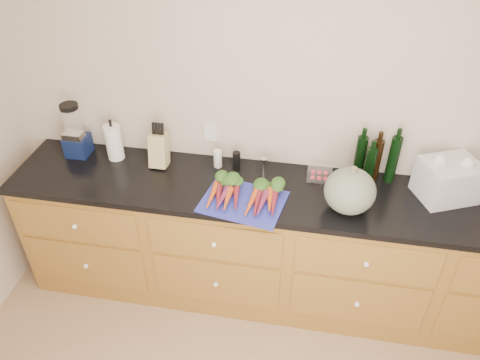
% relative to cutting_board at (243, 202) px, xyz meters
% --- Properties ---
extents(wall_back, '(4.10, 0.05, 2.60)m').
position_rel_cutting_board_xyz_m(wall_back, '(0.30, 0.48, 0.35)').
color(wall_back, beige).
rests_on(wall_back, ground).
extents(cabinets, '(3.60, 0.64, 0.90)m').
position_rel_cutting_board_xyz_m(cabinets, '(0.30, 0.16, -0.50)').
color(cabinets, brown).
rests_on(cabinets, ground).
extents(countertop, '(3.64, 0.62, 0.04)m').
position_rel_cutting_board_xyz_m(countertop, '(0.30, 0.16, -0.03)').
color(countertop, black).
rests_on(countertop, cabinets).
extents(cutting_board, '(0.53, 0.44, 0.01)m').
position_rel_cutting_board_xyz_m(cutting_board, '(0.00, 0.00, 0.00)').
color(cutting_board, '#2930A6').
rests_on(cutting_board, countertop).
extents(carrots, '(0.46, 0.34, 0.07)m').
position_rel_cutting_board_xyz_m(carrots, '(0.00, 0.05, 0.03)').
color(carrots, '#DB5019').
rests_on(carrots, cutting_board).
extents(squash, '(0.30, 0.30, 0.27)m').
position_rel_cutting_board_xyz_m(squash, '(0.61, 0.05, 0.13)').
color(squash, '#5B6857').
rests_on(squash, countertop).
extents(blender_appliance, '(0.15, 0.15, 0.38)m').
position_rel_cutting_board_xyz_m(blender_appliance, '(-1.19, 0.32, 0.16)').
color(blender_appliance, '#0D1941').
rests_on(blender_appliance, countertop).
extents(paper_towel, '(0.11, 0.11, 0.24)m').
position_rel_cutting_board_xyz_m(paper_towel, '(-0.93, 0.32, 0.12)').
color(paper_towel, white).
rests_on(paper_towel, countertop).
extents(knife_block, '(0.11, 0.11, 0.22)m').
position_rel_cutting_board_xyz_m(knife_block, '(-0.61, 0.30, 0.10)').
color(knife_block, tan).
rests_on(knife_block, countertop).
extents(grinder_salt, '(0.05, 0.05, 0.12)m').
position_rel_cutting_board_xyz_m(grinder_salt, '(-0.23, 0.34, 0.05)').
color(grinder_salt, white).
rests_on(grinder_salt, countertop).
extents(grinder_pepper, '(0.05, 0.05, 0.12)m').
position_rel_cutting_board_xyz_m(grinder_pepper, '(-0.10, 0.34, 0.06)').
color(grinder_pepper, black).
rests_on(grinder_pepper, countertop).
extents(canister_chrome, '(0.04, 0.04, 0.10)m').
position_rel_cutting_board_xyz_m(canister_chrome, '(0.07, 0.34, 0.04)').
color(canister_chrome, white).
rests_on(canister_chrome, countertop).
extents(tomato_box, '(0.15, 0.12, 0.07)m').
position_rel_cutting_board_xyz_m(tomato_box, '(0.44, 0.33, 0.03)').
color(tomato_box, white).
rests_on(tomato_box, countertop).
extents(bottles, '(0.26, 0.13, 0.32)m').
position_rel_cutting_board_xyz_m(bottles, '(0.76, 0.37, 0.14)').
color(bottles, black).
rests_on(bottles, countertop).
extents(grocery_bag, '(0.40, 0.37, 0.24)m').
position_rel_cutting_board_xyz_m(grocery_bag, '(1.18, 0.28, 0.11)').
color(grocery_bag, white).
rests_on(grocery_bag, countertop).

